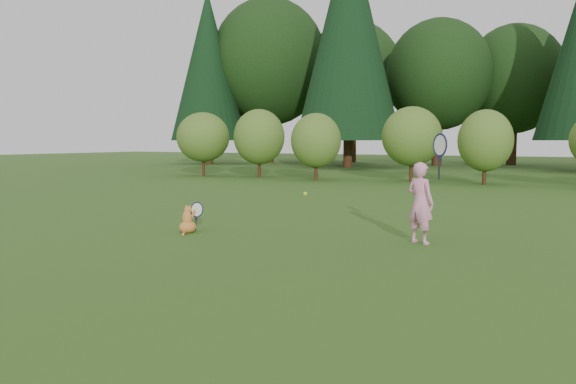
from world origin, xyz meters
The scene contains 6 objects.
ground centered at (0.00, 0.00, 0.00)m, with size 100.00×100.00×0.00m, color #345518.
shrub_row centered at (0.00, 13.00, 1.40)m, with size 28.00×3.00×2.80m, color #4D6820, non-canonical shape.
woodland_backdrop centered at (0.00, 23.00, 7.50)m, with size 48.00×10.00×15.00m, color black, non-canonical shape.
child centered at (2.20, 1.19, 0.63)m, with size 0.68×0.46×1.79m.
cat centered at (-1.41, 0.33, 0.23)m, with size 0.36×0.63×0.62m.
tennis_ball centered at (-0.12, 2.03, 0.56)m, with size 0.07×0.07×0.07m.
Camera 1 is at (4.37, -6.87, 1.51)m, focal length 35.00 mm.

